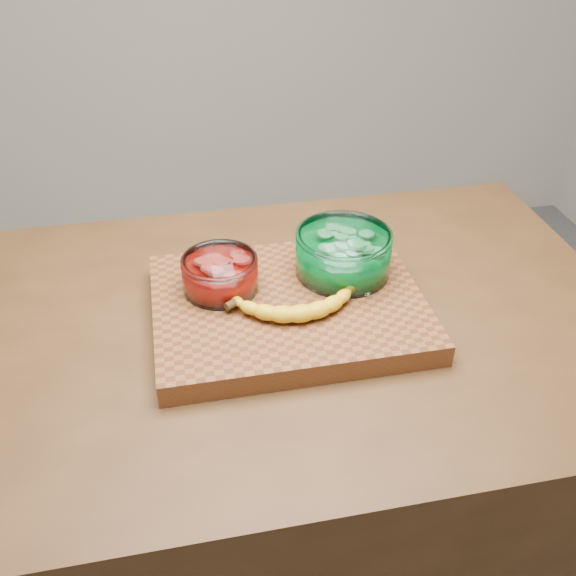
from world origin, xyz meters
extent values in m
cube|color=#472C15|center=(0.00, 0.00, 0.45)|extent=(1.20, 0.80, 0.90)
cube|color=brown|center=(0.00, 0.00, 0.92)|extent=(0.45, 0.35, 0.04)
cylinder|color=white|center=(-0.11, 0.05, 0.97)|extent=(0.13, 0.13, 0.06)
cylinder|color=red|center=(-0.11, 0.05, 0.96)|extent=(0.11, 0.11, 0.03)
cylinder|color=#F3574D|center=(-0.11, 0.05, 0.99)|extent=(0.10, 0.10, 0.02)
cylinder|color=white|center=(0.11, 0.06, 0.98)|extent=(0.17, 0.17, 0.08)
cylinder|color=#00832A|center=(0.11, 0.06, 0.97)|extent=(0.14, 0.14, 0.04)
cylinder|color=#5FCB77|center=(0.11, 0.06, 1.00)|extent=(0.14, 0.14, 0.02)
camera|label=1|loc=(-0.17, -0.85, 1.58)|focal=40.00mm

